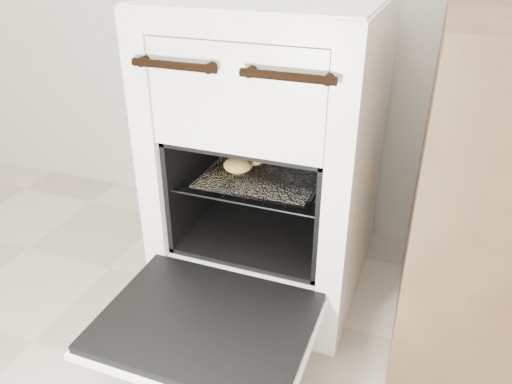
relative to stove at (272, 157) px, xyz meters
The scene contains 5 objects.
stove is the anchor object (origin of this frame).
oven_door 0.51m from the stove, 90.00° to the right, with size 0.49×0.38×0.03m.
oven_rack 0.06m from the stove, 90.00° to the right, with size 0.39×0.38×0.01m.
foil_sheet 0.08m from the stove, 90.00° to the right, with size 0.31×0.27×0.01m, color white.
baked_rolls 0.07m from the stove, 160.80° to the right, with size 0.13×0.22×0.05m.
Camera 1 is at (0.57, -0.02, 0.98)m, focal length 35.00 mm.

